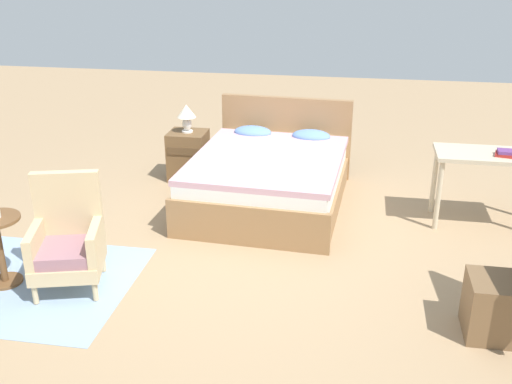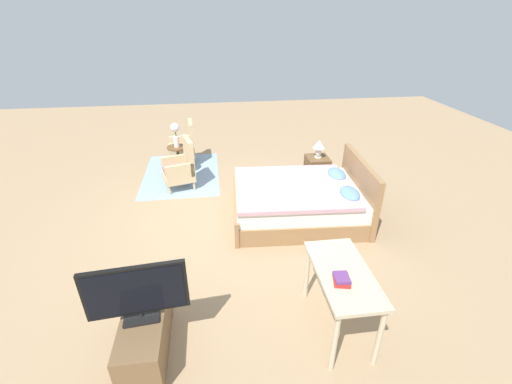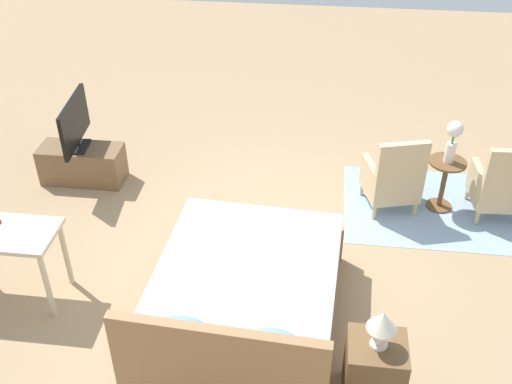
# 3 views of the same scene
# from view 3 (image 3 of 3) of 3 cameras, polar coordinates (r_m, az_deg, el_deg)

# --- Properties ---
(ground_plane) EXTENTS (16.00, 16.00, 0.00)m
(ground_plane) POSITION_cam_3_polar(r_m,az_deg,el_deg) (6.15, 0.33, -5.39)
(ground_plane) COLOR #A38460
(floor_rug) EXTENTS (2.10, 1.50, 0.01)m
(floor_rug) POSITION_cam_3_polar(r_m,az_deg,el_deg) (7.01, 17.01, -1.45)
(floor_rug) COLOR #8EA8C6
(floor_rug) RESTS_ON ground_plane
(bed) EXTENTS (1.67, 2.11, 0.96)m
(bed) POSITION_cam_3_polar(r_m,az_deg,el_deg) (5.18, -1.12, -10.42)
(bed) COLOR #997047
(bed) RESTS_ON ground_plane
(armchair_by_window_left) EXTENTS (0.57, 0.57, 0.92)m
(armchair_by_window_left) POSITION_cam_3_polar(r_m,az_deg,el_deg) (6.89, 22.31, 0.50)
(armchair_by_window_left) COLOR #CCB284
(armchair_by_window_left) RESTS_ON floor_rug
(armchair_by_window_right) EXTENTS (0.67, 0.67, 0.92)m
(armchair_by_window_right) POSITION_cam_3_polar(r_m,az_deg,el_deg) (6.66, 12.91, 1.21)
(armchair_by_window_right) COLOR #CCB284
(armchair_by_window_right) RESTS_ON floor_rug
(side_table) EXTENTS (0.40, 0.40, 0.60)m
(side_table) POSITION_cam_3_polar(r_m,az_deg,el_deg) (6.83, 17.50, 1.21)
(side_table) COLOR brown
(side_table) RESTS_ON ground_plane
(flower_vase) EXTENTS (0.17, 0.17, 0.48)m
(flower_vase) POSITION_cam_3_polar(r_m,az_deg,el_deg) (6.57, 18.28, 4.96)
(flower_vase) COLOR silver
(flower_vase) RESTS_ON side_table
(nightstand) EXTENTS (0.44, 0.41, 0.58)m
(nightstand) POSITION_cam_3_polar(r_m,az_deg,el_deg) (4.79, 11.17, -16.36)
(nightstand) COLOR brown
(nightstand) RESTS_ON ground_plane
(table_lamp) EXTENTS (0.22, 0.22, 0.33)m
(table_lamp) POSITION_cam_3_polar(r_m,az_deg,el_deg) (4.42, 11.91, -12.25)
(table_lamp) COLOR silver
(table_lamp) RESTS_ON nightstand
(tv_stand) EXTENTS (0.96, 0.40, 0.44)m
(tv_stand) POSITION_cam_3_polar(r_m,az_deg,el_deg) (7.35, -16.19, 2.59)
(tv_stand) COLOR brown
(tv_stand) RESTS_ON ground_plane
(tv_flatscreen) EXTENTS (0.23, 0.90, 0.60)m
(tv_flatscreen) POSITION_cam_3_polar(r_m,az_deg,el_deg) (7.09, -16.90, 6.26)
(tv_flatscreen) COLOR black
(tv_flatscreen) RESTS_ON tv_stand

